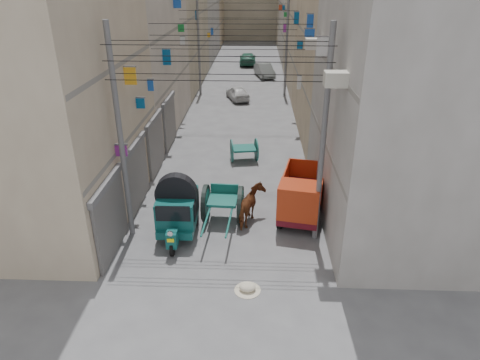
{
  "coord_description": "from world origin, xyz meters",
  "views": [
    {
      "loc": [
        1.25,
        -8.23,
        9.26
      ],
      "look_at": [
        0.66,
        6.5,
        2.19
      ],
      "focal_mm": 32.0,
      "sensor_mm": 36.0,
      "label": 1
    }
  ],
  "objects_px": {
    "second_cart": "(244,149)",
    "feed_sack": "(248,287)",
    "mini_truck": "(301,199)",
    "distant_car_white": "(238,93)",
    "horse": "(251,206)",
    "distant_car_grey": "(264,70)",
    "distant_car_green": "(248,59)",
    "tonga_cart": "(223,203)",
    "auto_rickshaw": "(177,208)"
  },
  "relations": [
    {
      "from": "second_cart",
      "to": "distant_car_white",
      "type": "relative_size",
      "value": 0.48
    },
    {
      "from": "feed_sack",
      "to": "tonga_cart",
      "type": "bearing_deg",
      "value": 104.36
    },
    {
      "from": "second_cart",
      "to": "distant_car_green",
      "type": "relative_size",
      "value": 0.36
    },
    {
      "from": "horse",
      "to": "distant_car_green",
      "type": "distance_m",
      "value": 34.84
    },
    {
      "from": "mini_truck",
      "to": "distant_car_white",
      "type": "xyz_separation_m",
      "value": [
        -3.46,
        19.11,
        -0.4
      ]
    },
    {
      "from": "second_cart",
      "to": "horse",
      "type": "distance_m",
      "value": 6.55
    },
    {
      "from": "distant_car_white",
      "to": "distant_car_grey",
      "type": "relative_size",
      "value": 0.86
    },
    {
      "from": "horse",
      "to": "distant_car_white",
      "type": "xyz_separation_m",
      "value": [
        -1.43,
        19.41,
        -0.19
      ]
    },
    {
      "from": "tonga_cart",
      "to": "distant_car_white",
      "type": "xyz_separation_m",
      "value": [
        -0.27,
        19.27,
        -0.23
      ]
    },
    {
      "from": "second_cart",
      "to": "mini_truck",
      "type": "bearing_deg",
      "value": -77.6
    },
    {
      "from": "auto_rickshaw",
      "to": "mini_truck",
      "type": "xyz_separation_m",
      "value": [
        4.86,
        1.26,
        -0.18
      ]
    },
    {
      "from": "auto_rickshaw",
      "to": "horse",
      "type": "xyz_separation_m",
      "value": [
        2.84,
        0.97,
        -0.39
      ]
    },
    {
      "from": "mini_truck",
      "to": "distant_car_white",
      "type": "bearing_deg",
      "value": 111.57
    },
    {
      "from": "tonga_cart",
      "to": "distant_car_white",
      "type": "distance_m",
      "value": 19.27
    },
    {
      "from": "mini_truck",
      "to": "second_cart",
      "type": "height_order",
      "value": "mini_truck"
    },
    {
      "from": "auto_rickshaw",
      "to": "distant_car_white",
      "type": "height_order",
      "value": "auto_rickshaw"
    },
    {
      "from": "distant_car_green",
      "to": "feed_sack",
      "type": "bearing_deg",
      "value": 90.39
    },
    {
      "from": "horse",
      "to": "tonga_cart",
      "type": "bearing_deg",
      "value": 7.55
    },
    {
      "from": "second_cart",
      "to": "distant_car_grey",
      "type": "distance_m",
      "value": 21.77
    },
    {
      "from": "feed_sack",
      "to": "horse",
      "type": "distance_m",
      "value": 4.29
    },
    {
      "from": "horse",
      "to": "second_cart",
      "type": "bearing_deg",
      "value": -71.32
    },
    {
      "from": "second_cart",
      "to": "feed_sack",
      "type": "bearing_deg",
      "value": -97.19
    },
    {
      "from": "auto_rickshaw",
      "to": "distant_car_grey",
      "type": "height_order",
      "value": "auto_rickshaw"
    },
    {
      "from": "auto_rickshaw",
      "to": "distant_car_grey",
      "type": "xyz_separation_m",
      "value": [
        3.7,
        29.22,
        -0.51
      ]
    },
    {
      "from": "distant_car_white",
      "to": "auto_rickshaw",
      "type": "bearing_deg",
      "value": 68.69
    },
    {
      "from": "horse",
      "to": "distant_car_grey",
      "type": "bearing_deg",
      "value": -77.37
    },
    {
      "from": "feed_sack",
      "to": "auto_rickshaw",
      "type": "bearing_deg",
      "value": 130.51
    },
    {
      "from": "tonga_cart",
      "to": "second_cart",
      "type": "height_order",
      "value": "tonga_cart"
    },
    {
      "from": "second_cart",
      "to": "horse",
      "type": "bearing_deg",
      "value": -95.3
    },
    {
      "from": "tonga_cart",
      "to": "mini_truck",
      "type": "distance_m",
      "value": 3.2
    },
    {
      "from": "auto_rickshaw",
      "to": "feed_sack",
      "type": "height_order",
      "value": "auto_rickshaw"
    },
    {
      "from": "second_cart",
      "to": "feed_sack",
      "type": "relative_size",
      "value": 3.01
    },
    {
      "from": "second_cart",
      "to": "horse",
      "type": "xyz_separation_m",
      "value": [
        0.49,
        -6.53,
        0.1
      ]
    },
    {
      "from": "mini_truck",
      "to": "distant_car_white",
      "type": "distance_m",
      "value": 19.43
    },
    {
      "from": "tonga_cart",
      "to": "second_cart",
      "type": "relative_size",
      "value": 2.17
    },
    {
      "from": "tonga_cart",
      "to": "feed_sack",
      "type": "relative_size",
      "value": 6.53
    },
    {
      "from": "horse",
      "to": "distant_car_green",
      "type": "height_order",
      "value": "horse"
    },
    {
      "from": "mini_truck",
      "to": "second_cart",
      "type": "bearing_deg",
      "value": 123.3
    },
    {
      "from": "second_cart",
      "to": "distant_car_green",
      "type": "height_order",
      "value": "distant_car_green"
    },
    {
      "from": "distant_car_white",
      "to": "horse",
      "type": "bearing_deg",
      "value": 76.85
    },
    {
      "from": "tonga_cart",
      "to": "distant_car_white",
      "type": "bearing_deg",
      "value": 93.94
    },
    {
      "from": "mini_truck",
      "to": "feed_sack",
      "type": "relative_size",
      "value": 7.23
    },
    {
      "from": "distant_car_grey",
      "to": "mini_truck",
      "type": "bearing_deg",
      "value": -100.99
    },
    {
      "from": "horse",
      "to": "mini_truck",
      "type": "bearing_deg",
      "value": -157.3
    },
    {
      "from": "tonga_cart",
      "to": "distant_car_grey",
      "type": "distance_m",
      "value": 28.19
    },
    {
      "from": "feed_sack",
      "to": "distant_car_green",
      "type": "xyz_separation_m",
      "value": [
        -0.93,
        39.07,
        0.51
      ]
    },
    {
      "from": "distant_car_green",
      "to": "auto_rickshaw",
      "type": "bearing_deg",
      "value": 86.05
    },
    {
      "from": "auto_rickshaw",
      "to": "distant_car_green",
      "type": "xyz_separation_m",
      "value": [
        1.86,
        35.8,
        -0.51
      ]
    },
    {
      "from": "horse",
      "to": "distant_car_grey",
      "type": "xyz_separation_m",
      "value": [
        0.87,
        28.26,
        -0.12
      ]
    },
    {
      "from": "auto_rickshaw",
      "to": "horse",
      "type": "distance_m",
      "value": 3.02
    }
  ]
}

